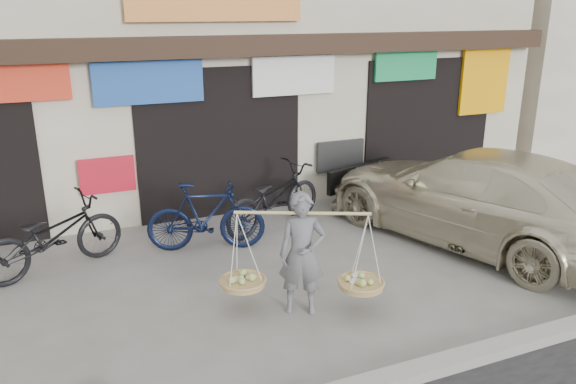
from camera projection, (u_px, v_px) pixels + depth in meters
name	position (u px, v px, depth m)	size (l,w,h in m)	color
ground	(299.00, 298.00, 7.44)	(70.00, 70.00, 0.00)	slate
kerb	(379.00, 382.00, 5.67)	(70.00, 0.25, 0.12)	gray
shophouse_block	(178.00, 19.00, 11.98)	(14.00, 6.32, 7.00)	beige
street_vendor	(302.00, 259.00, 6.92)	(1.90, 1.18, 1.57)	slate
bike_0	(53.00, 236.00, 8.06)	(0.73, 2.08, 1.09)	black
bike_1	(206.00, 217.00, 8.78)	(0.52, 1.85, 1.11)	black
bike_2	(273.00, 198.00, 9.64)	(0.74, 2.13, 1.12)	black
suv	(474.00, 196.00, 9.11)	(3.67, 5.65, 1.52)	beige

